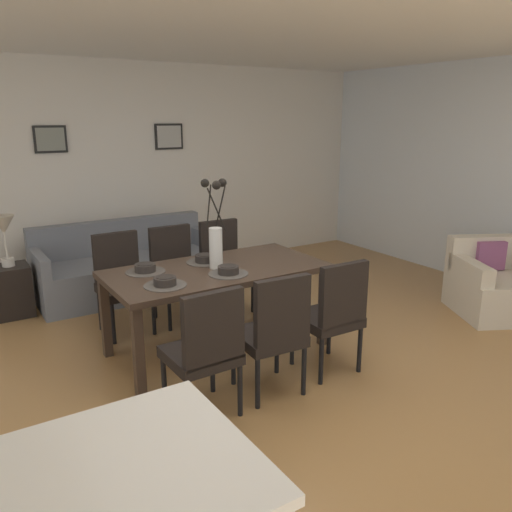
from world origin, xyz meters
name	(u,v)px	position (x,y,z in m)	size (l,w,h in m)	color
ground_plane	(255,380)	(0.00, 0.00, 0.00)	(9.00, 9.00, 0.00)	#A87A47
back_wall_panel	(113,172)	(0.00, 3.25, 1.30)	(9.00, 0.10, 2.60)	silver
side_window_wall	(509,176)	(3.65, 0.40, 1.30)	(0.10, 6.30, 2.60)	white
ceiling_panel	(224,15)	(0.00, 0.40, 2.64)	(9.00, 7.20, 0.08)	white
dining_table	(216,277)	(0.02, 0.63, 0.66)	(1.80, 0.91, 0.74)	#3D2D23
dining_chair_near_left	(206,347)	(-0.53, -0.25, 0.51)	(0.45, 0.45, 0.92)	black
dining_chair_near_right	(121,278)	(-0.52, 1.49, 0.51)	(0.45, 0.45, 0.92)	black
dining_chair_far_left	(274,329)	(0.00, -0.24, 0.51)	(0.47, 0.47, 0.92)	black
dining_chair_far_right	(175,269)	(0.02, 1.50, 0.51)	(0.44, 0.44, 0.92)	black
dining_chair_mid_left	(333,311)	(0.58, -0.21, 0.51)	(0.45, 0.45, 0.92)	black
dining_chair_mid_right	(224,261)	(0.56, 1.49, 0.51)	(0.45, 0.45, 0.92)	black
centerpiece_vase	(216,235)	(0.02, 0.63, 1.02)	(0.21, 0.23, 0.73)	white
placemat_near_left	(165,285)	(-0.52, 0.42, 0.74)	(0.32, 0.32, 0.01)	#4C4742
bowl_near_left	(165,280)	(-0.52, 0.42, 0.78)	(0.17, 0.17, 0.07)	#2D2826
placemat_near_right	(145,272)	(-0.52, 0.83, 0.74)	(0.32, 0.32, 0.01)	#4C4742
bowl_near_right	(145,267)	(-0.52, 0.83, 0.78)	(0.17, 0.17, 0.07)	#2D2826
placemat_far_left	(228,274)	(0.02, 0.42, 0.74)	(0.32, 0.32, 0.01)	#4C4742
bowl_far_left	(228,269)	(0.02, 0.42, 0.78)	(0.17, 0.17, 0.07)	#2D2826
placemat_far_right	(205,262)	(0.02, 0.83, 0.74)	(0.32, 0.32, 0.01)	#4C4742
bowl_far_right	(205,258)	(0.02, 0.83, 0.78)	(0.17, 0.17, 0.07)	#2D2826
sofa	(128,269)	(-0.13, 2.51, 0.28)	(2.00, 0.84, 0.80)	slate
side_table	(12,291)	(-1.35, 2.45, 0.26)	(0.36, 0.36, 0.52)	black
table_lamp	(4,229)	(-1.35, 2.45, 0.89)	(0.22, 0.22, 0.51)	beige
armchair	(496,286)	(2.84, -0.12, 0.29)	(1.08, 1.08, 0.75)	beige
framed_picture_left	(50,139)	(-0.69, 3.18, 1.71)	(0.35, 0.03, 0.30)	black
framed_picture_center	(169,137)	(0.73, 3.18, 1.71)	(0.37, 0.03, 0.32)	black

